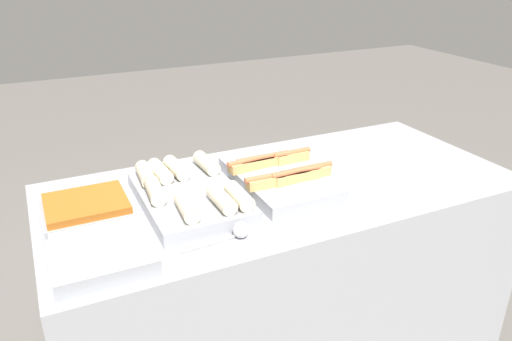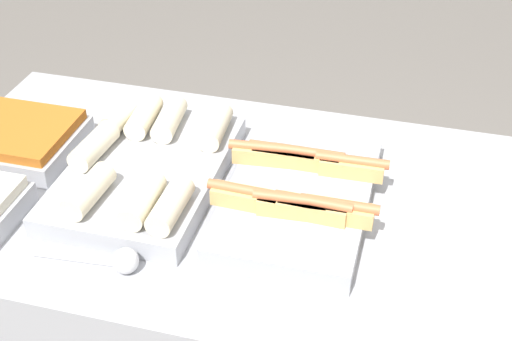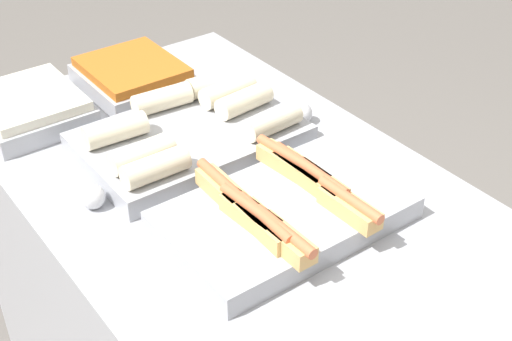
% 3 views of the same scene
% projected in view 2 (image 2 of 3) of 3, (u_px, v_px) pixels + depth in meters
% --- Properties ---
extents(counter, '(1.81, 0.83, 0.86)m').
position_uv_depth(counter, '(301.00, 340.00, 1.81)').
color(counter, '#A8AAB2').
rests_on(counter, ground_plane).
extents(tray_hotdogs, '(0.36, 0.49, 0.10)m').
position_uv_depth(tray_hotdogs, '(299.00, 193.00, 1.54)').
color(tray_hotdogs, '#A8AAB2').
rests_on(tray_hotdogs, counter).
extents(tray_wraps, '(0.33, 0.50, 0.10)m').
position_uv_depth(tray_wraps, '(146.00, 166.00, 1.62)').
color(tray_wraps, '#A8AAB2').
rests_on(tray_wraps, counter).
extents(tray_side_back, '(0.28, 0.25, 0.07)m').
position_uv_depth(tray_side_back, '(18.00, 139.00, 1.72)').
color(tray_side_back, '#A8AAB2').
rests_on(tray_side_back, counter).
extents(serving_spoon_near, '(0.23, 0.05, 0.05)m').
position_uv_depth(serving_spoon_near, '(120.00, 261.00, 1.39)').
color(serving_spoon_near, silver).
rests_on(serving_spoon_near, counter).
extents(serving_spoon_far, '(0.21, 0.05, 0.05)m').
position_uv_depth(serving_spoon_far, '(208.00, 114.00, 1.84)').
color(serving_spoon_far, silver).
rests_on(serving_spoon_far, counter).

